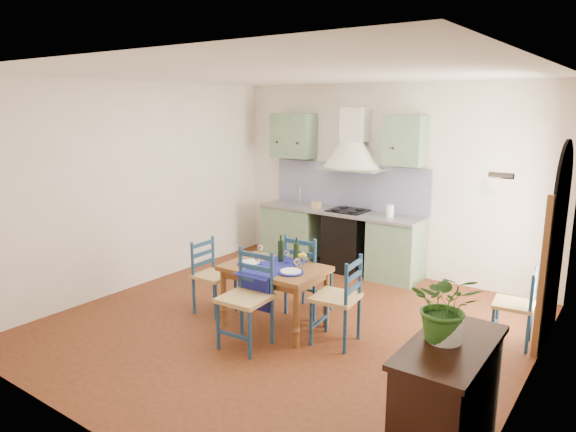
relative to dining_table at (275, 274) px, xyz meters
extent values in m
plane|color=#47200F|center=(0.10, 0.12, -0.63)|extent=(5.00, 5.00, 0.00)
cube|color=white|center=(0.10, 2.62, 0.77)|extent=(5.00, 0.04, 2.80)
cube|color=gray|center=(-1.35, 2.31, -0.19)|extent=(0.90, 0.60, 0.88)
cube|color=gray|center=(0.45, 2.31, -0.19)|extent=(0.70, 0.60, 0.88)
cube|color=black|center=(-0.35, 2.31, -0.19)|extent=(0.60, 0.58, 0.88)
cube|color=gray|center=(-0.50, 2.31, 0.27)|extent=(2.60, 0.64, 0.04)
cube|color=silver|center=(-1.35, 2.31, 0.26)|extent=(0.45, 0.40, 0.03)
cylinder|color=silver|center=(-1.35, 2.49, 0.42)|extent=(0.02, 0.02, 0.26)
cube|color=black|center=(-0.35, 2.31, 0.29)|extent=(0.55, 0.48, 0.02)
cube|color=black|center=(-0.50, 2.36, -0.59)|extent=(2.60, 0.50, 0.08)
cube|color=#0A0E5D|center=(-0.50, 2.58, 0.63)|extent=(2.65, 0.05, 0.68)
cube|color=gray|center=(-1.45, 2.44, 1.37)|extent=(0.70, 0.34, 0.70)
cube|color=gray|center=(0.45, 2.44, 1.37)|extent=(0.55, 0.34, 0.70)
cone|color=silver|center=(-0.35, 2.37, 1.12)|extent=(0.96, 0.96, 0.40)
cube|color=silver|center=(-0.35, 2.46, 1.57)|extent=(0.36, 0.30, 0.50)
cube|color=white|center=(2.60, 0.12, 0.77)|extent=(0.04, 5.00, 2.80)
cube|color=black|center=(2.58, 1.52, 0.19)|extent=(0.03, 1.00, 1.65)
cylinder|color=black|center=(2.58, 1.52, 1.02)|extent=(0.03, 1.00, 1.00)
cube|color=brown|center=(2.56, 0.98, 0.19)|extent=(0.06, 0.06, 1.65)
cube|color=brown|center=(2.56, 2.06, 0.19)|extent=(0.06, 0.06, 1.65)
cube|color=brown|center=(2.57, 1.74, 0.35)|extent=(0.04, 0.55, 1.96)
cylinder|color=silver|center=(2.54, -0.99, 1.42)|extent=(0.15, 0.04, 0.04)
cone|color=#FFEDC6|center=(2.44, -0.99, 1.35)|extent=(0.16, 0.16, 0.12)
cube|color=white|center=(-2.40, 0.12, 0.77)|extent=(0.04, 5.00, 2.80)
cube|color=white|center=(0.10, 0.12, 2.17)|extent=(5.00, 5.00, 0.01)
cube|color=brown|center=(0.00, 0.00, 0.05)|extent=(1.14, 0.77, 0.05)
cube|color=brown|center=(0.00, 0.00, -0.01)|extent=(1.03, 0.66, 0.08)
cylinder|color=brown|center=(-0.49, -0.32, -0.30)|extent=(0.07, 0.07, 0.66)
cylinder|color=brown|center=(-0.51, 0.30, -0.30)|extent=(0.07, 0.07, 0.66)
cylinder|color=brown|center=(0.50, -0.29, -0.30)|extent=(0.07, 0.07, 0.66)
cylinder|color=brown|center=(0.48, 0.32, -0.30)|extent=(0.07, 0.07, 0.66)
cube|color=navy|center=(0.00, -0.04, 0.08)|extent=(0.44, 0.85, 0.01)
cube|color=navy|center=(0.00, -0.38, -0.10)|extent=(0.42, 0.02, 0.38)
cylinder|color=navy|center=(-0.28, -0.10, 0.09)|extent=(0.28, 0.28, 0.01)
cylinder|color=white|center=(-0.28, -0.10, 0.10)|extent=(0.22, 0.22, 0.01)
cylinder|color=navy|center=(0.28, -0.08, 0.09)|extent=(0.28, 0.28, 0.01)
cylinder|color=white|center=(0.28, -0.08, 0.10)|extent=(0.22, 0.22, 0.01)
cylinder|color=black|center=(-0.06, 0.19, 0.24)|extent=(0.07, 0.07, 0.32)
cylinder|color=black|center=(0.16, 0.20, 0.24)|extent=(0.07, 0.07, 0.32)
cylinder|color=white|center=(0.27, 0.15, 0.14)|extent=(0.05, 0.05, 0.10)
sphere|color=yellow|center=(0.27, 0.15, 0.23)|extent=(0.10, 0.10, 0.10)
cylinder|color=navy|center=(-0.14, -0.79, -0.38)|extent=(0.04, 0.04, 0.52)
cylinder|color=navy|center=(-0.17, -0.38, -0.13)|extent=(0.04, 0.04, 1.01)
cylinder|color=navy|center=(0.26, -0.76, -0.38)|extent=(0.04, 0.04, 0.52)
cylinder|color=navy|center=(0.23, -0.36, -0.13)|extent=(0.04, 0.04, 1.01)
cube|color=tan|center=(0.05, -0.57, -0.10)|extent=(0.50, 0.50, 0.04)
cube|color=navy|center=(0.03, -0.37, 0.04)|extent=(0.43, 0.05, 0.05)
cube|color=navy|center=(0.03, -0.37, 0.17)|extent=(0.43, 0.05, 0.05)
cube|color=navy|center=(0.03, -0.37, 0.31)|extent=(0.43, 0.05, 0.05)
cube|color=navy|center=(0.06, -0.77, -0.43)|extent=(0.40, 0.06, 0.03)
cylinder|color=navy|center=(0.28, 0.78, -0.38)|extent=(0.04, 0.04, 0.51)
cylinder|color=navy|center=(0.29, 0.38, -0.14)|extent=(0.04, 0.04, 1.00)
cylinder|color=navy|center=(-0.12, 0.76, -0.38)|extent=(0.04, 0.04, 0.51)
cylinder|color=navy|center=(-0.11, 0.37, -0.14)|extent=(0.04, 0.04, 1.00)
cube|color=tan|center=(0.08, 0.57, -0.11)|extent=(0.48, 0.48, 0.04)
cube|color=navy|center=(0.09, 0.37, 0.03)|extent=(0.42, 0.04, 0.05)
cube|color=navy|center=(0.09, 0.37, 0.16)|extent=(0.42, 0.04, 0.05)
cube|color=navy|center=(0.09, 0.37, 0.30)|extent=(0.42, 0.04, 0.05)
cube|color=navy|center=(0.08, 0.77, -0.43)|extent=(0.40, 0.05, 0.03)
cylinder|color=navy|center=(-0.66, -0.27, -0.41)|extent=(0.04, 0.04, 0.46)
cylinder|color=navy|center=(-1.02, -0.27, -0.19)|extent=(0.04, 0.04, 0.89)
cylinder|color=navy|center=(-0.67, 0.09, -0.41)|extent=(0.04, 0.04, 0.46)
cylinder|color=navy|center=(-1.03, 0.08, -0.19)|extent=(0.04, 0.04, 0.89)
cube|color=tan|center=(-0.85, -0.09, -0.16)|extent=(0.42, 0.42, 0.04)
cube|color=navy|center=(-1.02, -0.10, -0.04)|extent=(0.03, 0.38, 0.04)
cube|color=navy|center=(-1.02, -0.10, 0.08)|extent=(0.03, 0.38, 0.04)
cube|color=navy|center=(-1.02, -0.10, 0.20)|extent=(0.03, 0.38, 0.04)
cube|color=navy|center=(-0.67, -0.09, -0.46)|extent=(0.03, 0.36, 0.02)
cylinder|color=navy|center=(0.55, 0.22, -0.39)|extent=(0.04, 0.04, 0.49)
cylinder|color=navy|center=(0.93, 0.27, -0.16)|extent=(0.04, 0.04, 0.96)
cylinder|color=navy|center=(0.59, -0.16, -0.39)|extent=(0.04, 0.04, 0.49)
cylinder|color=navy|center=(0.97, -0.11, -0.16)|extent=(0.04, 0.04, 0.96)
cube|color=tan|center=(0.76, 0.05, -0.13)|extent=(0.49, 0.49, 0.04)
cube|color=navy|center=(0.95, 0.08, 0.00)|extent=(0.07, 0.40, 0.05)
cube|color=navy|center=(0.95, 0.08, 0.13)|extent=(0.07, 0.40, 0.05)
cube|color=navy|center=(0.95, 0.08, 0.26)|extent=(0.07, 0.40, 0.05)
cube|color=navy|center=(0.57, 0.03, -0.44)|extent=(0.07, 0.38, 0.03)
cylinder|color=navy|center=(2.11, 1.26, -0.42)|extent=(0.03, 0.03, 0.43)
cylinder|color=navy|center=(2.45, 1.29, -0.22)|extent=(0.03, 0.03, 0.84)
cylinder|color=navy|center=(2.15, 0.92, -0.42)|extent=(0.03, 0.03, 0.43)
cylinder|color=navy|center=(2.48, 0.96, -0.22)|extent=(0.03, 0.03, 0.84)
cube|color=tan|center=(2.30, 1.11, -0.19)|extent=(0.43, 0.43, 0.04)
cube|color=navy|center=(2.46, 1.13, -0.08)|extent=(0.06, 0.35, 0.04)
cube|color=navy|center=(2.46, 1.13, 0.04)|extent=(0.06, 0.35, 0.04)
cube|color=navy|center=(2.46, 1.13, 0.15)|extent=(0.06, 0.35, 0.04)
cube|color=navy|center=(2.13, 1.09, -0.47)|extent=(0.06, 0.34, 0.02)
cube|color=black|center=(2.36, -1.19, -0.14)|extent=(0.45, 1.00, 0.82)
cube|color=black|center=(2.36, -1.19, 0.28)|extent=(0.50, 1.05, 0.04)
cube|color=brown|center=(2.13, -1.42, -0.18)|extent=(0.02, 0.38, 0.63)
cube|color=brown|center=(2.13, -0.96, -0.18)|extent=(0.02, 0.38, 0.63)
cube|color=black|center=(2.19, -0.75, -0.59)|extent=(0.08, 0.08, 0.08)
imported|color=#2D5F1F|center=(2.30, -1.17, 0.55)|extent=(0.54, 0.50, 0.49)
camera|label=1|loc=(3.31, -4.37, 1.85)|focal=32.00mm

